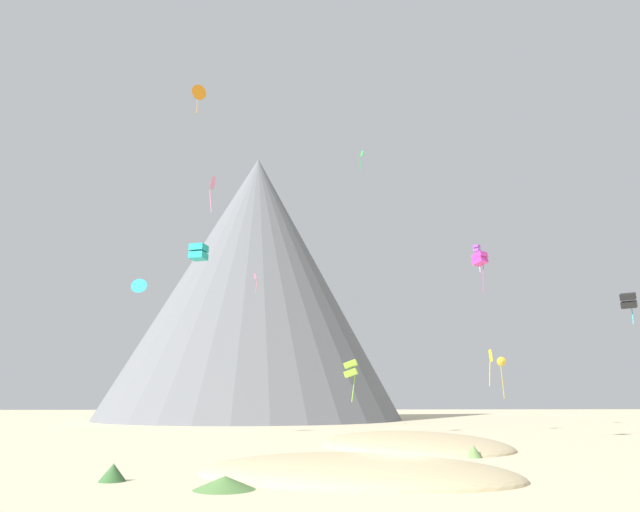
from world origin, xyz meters
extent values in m
plane|color=beige|center=(0.00, 0.00, 0.00)|extent=(400.00, 400.00, 0.00)
ellipsoid|color=#C6B284|center=(-2.38, 0.05, 0.00)|extent=(19.41, 15.59, 2.13)
ellipsoid|color=#C6B284|center=(4.64, 18.46, 0.00)|extent=(19.31, 23.31, 2.30)
cone|color=#668C4C|center=(-0.62, 0.28, 0.21)|extent=(3.75, 3.75, 0.41)
cone|color=#386633|center=(-14.11, -1.14, 0.41)|extent=(1.82, 1.82, 0.82)
cone|color=#668C4C|center=(6.78, 8.77, 0.41)|extent=(1.48, 1.48, 0.82)
cone|color=#568442|center=(-8.51, -3.95, 0.28)|extent=(3.05, 3.05, 0.57)
cone|color=slate|center=(-12.77, 85.56, 28.04)|extent=(72.03, 72.03, 56.07)
cone|color=slate|center=(-22.39, 90.91, 18.60)|extent=(32.29, 32.29, 37.20)
cone|color=slate|center=(-8.89, 86.58, 11.99)|extent=(44.03, 44.03, 23.97)
cube|color=yellow|center=(20.08, 40.02, 9.21)|extent=(0.17, 0.86, 1.59)
cylinder|color=yellow|center=(19.78, 40.02, 6.92)|extent=(0.31, 0.24, 3.07)
cone|color=#33BCDB|center=(-22.26, 31.31, 15.95)|extent=(1.76, 0.74, 1.71)
cube|color=black|center=(26.20, 19.77, 12.44)|extent=(1.88, 1.89, 0.90)
cube|color=black|center=(26.20, 19.77, 13.20)|extent=(1.88, 1.89, 0.90)
cylinder|color=#33BCDB|center=(26.39, 19.77, 11.36)|extent=(0.26, 0.27, 1.57)
cone|color=pink|center=(-13.79, 23.63, 25.26)|extent=(0.78, 1.54, 1.50)
cylinder|color=pink|center=(-13.81, 23.63, 23.28)|extent=(0.37, 0.33, 2.45)
cube|color=#D1339E|center=(12.42, 20.32, 16.54)|extent=(1.54, 1.57, 0.74)
cube|color=#D1339E|center=(12.42, 20.32, 17.07)|extent=(1.54, 1.57, 0.74)
cylinder|color=#D1339E|center=(12.60, 20.32, 14.85)|extent=(0.36, 0.31, 2.89)
cube|color=#E5668C|center=(-10.54, 48.87, 21.02)|extent=(0.48, 1.12, 0.88)
cylinder|color=#E5668C|center=(-10.35, 48.87, 19.65)|extent=(0.29, 0.10, 1.97)
cone|color=orange|center=(-16.92, 30.51, 39.64)|extent=(1.86, 1.48, 1.82)
cylinder|color=orange|center=(-17.00, 30.51, 37.76)|extent=(0.13, 0.34, 1.93)
cube|color=teal|center=(-13.95, 18.92, 16.29)|extent=(1.68, 1.68, 0.61)
cube|color=teal|center=(-13.95, 18.92, 17.03)|extent=(1.68, 1.68, 0.61)
cube|color=purple|center=(21.64, 46.51, 24.88)|extent=(1.17, 1.17, 0.38)
cube|color=purple|center=(21.64, 46.51, 25.45)|extent=(1.17, 1.17, 0.38)
cylinder|color=white|center=(21.88, 46.51, 23.11)|extent=(0.20, 0.55, 3.14)
cone|color=gold|center=(22.79, 43.43, 8.70)|extent=(1.27, 0.67, 1.25)
cylinder|color=gold|center=(22.67, 43.43, 6.02)|extent=(0.36, 0.47, 4.14)
cube|color=green|center=(4.23, 40.63, 36.97)|extent=(0.42, 0.80, 0.89)
cylinder|color=green|center=(3.97, 40.63, 35.28)|extent=(0.43, 0.46, 2.59)
cube|color=#8CD133|center=(0.03, 21.59, 6.15)|extent=(1.51, 1.43, 0.87)
cube|color=#8CD133|center=(0.03, 21.59, 6.94)|extent=(1.51, 1.43, 0.87)
cylinder|color=#8CD133|center=(0.23, 21.59, 4.72)|extent=(0.42, 0.31, 2.31)
camera|label=1|loc=(-5.96, -29.88, 3.76)|focal=31.13mm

